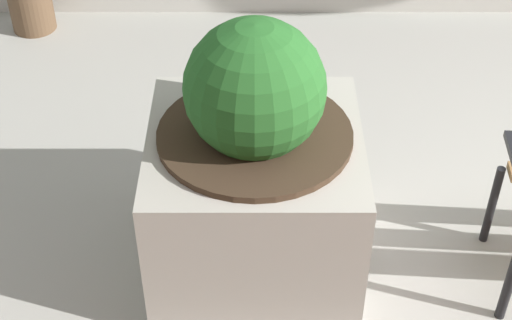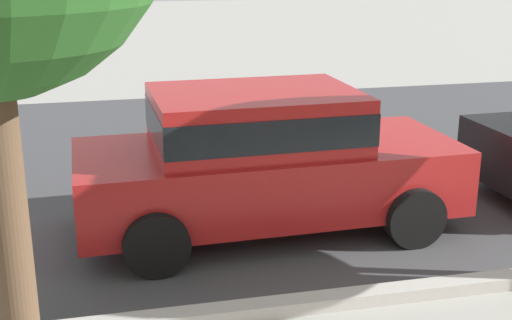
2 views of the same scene
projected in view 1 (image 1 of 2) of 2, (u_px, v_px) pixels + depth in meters
The scene contains 1 object.
concrete_planter at pixel (256, 175), 3.35m from camera, with size 0.90×0.90×1.25m.
Camera 1 is at (-2.22, -2.10, 2.70)m, focal length 54.51 mm.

